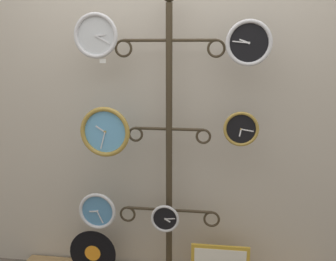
{
  "coord_description": "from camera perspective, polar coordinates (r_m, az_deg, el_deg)",
  "views": [
    {
      "loc": [
        0.35,
        -2.1,
        1.64
      ],
      "look_at": [
        0.0,
        0.36,
        1.12
      ],
      "focal_mm": 42.0,
      "sensor_mm": 36.0,
      "label": 1
    }
  ],
  "objects": [
    {
      "name": "display_stand",
      "position": [
        2.7,
        0.15,
        -8.44
      ],
      "size": [
        0.71,
        0.4,
        2.0
      ],
      "color": "#382D1E",
      "rests_on": "ground_plane"
    },
    {
      "name": "clock_top_right",
      "position": [
        2.4,
        11.66,
        12.35
      ],
      "size": [
        0.27,
        0.04,
        0.27
      ],
      "color": "black"
    },
    {
      "name": "clock_top_left",
      "position": [
        2.54,
        -10.42,
        13.39
      ],
      "size": [
        0.28,
        0.04,
        0.28
      ],
      "color": "silver"
    },
    {
      "name": "clock_bottom_left",
      "position": [
        2.76,
        -10.18,
        -11.4
      ],
      "size": [
        0.26,
        0.04,
        0.26
      ],
      "color": "#4C84B2"
    },
    {
      "name": "vinyl_record",
      "position": [
        2.95,
        -10.87,
        -17.05
      ],
      "size": [
        0.33,
        0.01,
        0.33
      ],
      "color": "black",
      "rests_on": "low_shelf"
    },
    {
      "name": "clock_middle_left",
      "position": [
        2.55,
        -9.1,
        -0.19
      ],
      "size": [
        0.33,
        0.04,
        0.33
      ],
      "color": "#60A8DB"
    },
    {
      "name": "shop_wall",
      "position": [
        2.7,
        0.63,
        6.72
      ],
      "size": [
        4.4,
        0.04,
        2.8
      ],
      "color": "#BCB2A3",
      "rests_on": "ground_plane"
    },
    {
      "name": "clock_bottom_center",
      "position": [
        2.66,
        -0.42,
        -12.63
      ],
      "size": [
        0.19,
        0.04,
        0.19
      ],
      "color": "black"
    },
    {
      "name": "clock_middle_right",
      "position": [
        2.47,
        10.55,
        0.23
      ],
      "size": [
        0.22,
        0.04,
        0.22
      ],
      "color": "black"
    },
    {
      "name": "price_tag_upper",
      "position": [
        2.52,
        -9.46,
        9.94
      ],
      "size": [
        0.04,
        0.0,
        0.03
      ],
      "color": "white"
    }
  ]
}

